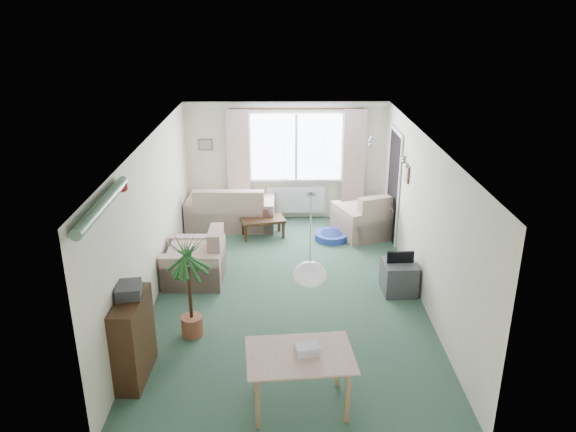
{
  "coord_description": "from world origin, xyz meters",
  "views": [
    {
      "loc": [
        -0.1,
        -7.67,
        4.21
      ],
      "look_at": [
        0.0,
        0.3,
        1.15
      ],
      "focal_mm": 35.0,
      "sensor_mm": 36.0,
      "label": 1
    }
  ],
  "objects_px": {
    "dining_table": "(300,381)",
    "tv_cube": "(399,277)",
    "pet_bed": "(332,236)",
    "armchair_corner": "(364,213)",
    "armchair_left": "(194,255)",
    "sofa": "(231,206)",
    "coffee_table": "(263,227)",
    "houseplant": "(189,286)",
    "bookshelf": "(133,339)"
  },
  "relations": [
    {
      "from": "armchair_corner",
      "to": "bookshelf",
      "type": "xyz_separation_m",
      "value": [
        -3.32,
        -4.33,
        0.08
      ]
    },
    {
      "from": "tv_cube",
      "to": "pet_bed",
      "type": "distance_m",
      "value": 2.22
    },
    {
      "from": "armchair_corner",
      "to": "sofa",
      "type": "bearing_deg",
      "value": -31.13
    },
    {
      "from": "armchair_corner",
      "to": "dining_table",
      "type": "xyz_separation_m",
      "value": [
        -1.39,
        -4.88,
        -0.11
      ]
    },
    {
      "from": "sofa",
      "to": "tv_cube",
      "type": "bearing_deg",
      "value": 136.82
    },
    {
      "from": "armchair_corner",
      "to": "tv_cube",
      "type": "relative_size",
      "value": 1.81
    },
    {
      "from": "bookshelf",
      "to": "pet_bed",
      "type": "height_order",
      "value": "bookshelf"
    },
    {
      "from": "dining_table",
      "to": "pet_bed",
      "type": "distance_m",
      "value": 4.73
    },
    {
      "from": "armchair_left",
      "to": "pet_bed",
      "type": "distance_m",
      "value": 2.86
    },
    {
      "from": "tv_cube",
      "to": "houseplant",
      "type": "bearing_deg",
      "value": -161.24
    },
    {
      "from": "dining_table",
      "to": "tv_cube",
      "type": "height_order",
      "value": "dining_table"
    },
    {
      "from": "coffee_table",
      "to": "houseplant",
      "type": "xyz_separation_m",
      "value": [
        -0.85,
        -3.37,
        0.55
      ]
    },
    {
      "from": "armchair_left",
      "to": "pet_bed",
      "type": "bearing_deg",
      "value": 124.8
    },
    {
      "from": "houseplant",
      "to": "tv_cube",
      "type": "distance_m",
      "value": 3.26
    },
    {
      "from": "armchair_left",
      "to": "tv_cube",
      "type": "xyz_separation_m",
      "value": [
        3.2,
        -0.45,
        -0.19
      ]
    },
    {
      "from": "houseplant",
      "to": "dining_table",
      "type": "distance_m",
      "value": 2.05
    },
    {
      "from": "dining_table",
      "to": "pet_bed",
      "type": "xyz_separation_m",
      "value": [
        0.75,
        4.66,
        -0.27
      ]
    },
    {
      "from": "bookshelf",
      "to": "dining_table",
      "type": "height_order",
      "value": "bookshelf"
    },
    {
      "from": "armchair_corner",
      "to": "coffee_table",
      "type": "relative_size",
      "value": 1.2
    },
    {
      "from": "tv_cube",
      "to": "bookshelf",
      "type": "bearing_deg",
      "value": -152.28
    },
    {
      "from": "armchair_left",
      "to": "coffee_table",
      "type": "height_order",
      "value": "armchair_left"
    },
    {
      "from": "bookshelf",
      "to": "pet_bed",
      "type": "xyz_separation_m",
      "value": [
        2.68,
        4.1,
        -0.46
      ]
    },
    {
      "from": "sofa",
      "to": "bookshelf",
      "type": "bearing_deg",
      "value": 82.39
    },
    {
      "from": "armchair_left",
      "to": "tv_cube",
      "type": "distance_m",
      "value": 3.24
    },
    {
      "from": "pet_bed",
      "to": "armchair_corner",
      "type": "bearing_deg",
      "value": 19.73
    },
    {
      "from": "tv_cube",
      "to": "sofa",
      "type": "bearing_deg",
      "value": 133.22
    },
    {
      "from": "sofa",
      "to": "houseplant",
      "type": "bearing_deg",
      "value": 88.14
    },
    {
      "from": "dining_table",
      "to": "armchair_left",
      "type": "bearing_deg",
      "value": 117.44
    },
    {
      "from": "dining_table",
      "to": "tv_cube",
      "type": "bearing_deg",
      "value": 58.36
    },
    {
      "from": "pet_bed",
      "to": "tv_cube",
      "type": "bearing_deg",
      "value": -67.31
    },
    {
      "from": "armchair_left",
      "to": "tv_cube",
      "type": "bearing_deg",
      "value": 82.57
    },
    {
      "from": "armchair_left",
      "to": "coffee_table",
      "type": "distance_m",
      "value": 2.06
    },
    {
      "from": "coffee_table",
      "to": "armchair_left",
      "type": "bearing_deg",
      "value": -120.76
    },
    {
      "from": "sofa",
      "to": "armchair_left",
      "type": "height_order",
      "value": "armchair_left"
    },
    {
      "from": "armchair_left",
      "to": "bookshelf",
      "type": "bearing_deg",
      "value": -7.17
    },
    {
      "from": "coffee_table",
      "to": "houseplant",
      "type": "bearing_deg",
      "value": -104.18
    },
    {
      "from": "bookshelf",
      "to": "houseplant",
      "type": "height_order",
      "value": "houseplant"
    },
    {
      "from": "armchair_left",
      "to": "houseplant",
      "type": "height_order",
      "value": "houseplant"
    },
    {
      "from": "pet_bed",
      "to": "bookshelf",
      "type": "bearing_deg",
      "value": -123.22
    },
    {
      "from": "sofa",
      "to": "armchair_left",
      "type": "distance_m",
      "value": 2.32
    },
    {
      "from": "armchair_corner",
      "to": "pet_bed",
      "type": "bearing_deg",
      "value": -1.13
    },
    {
      "from": "armchair_left",
      "to": "houseplant",
      "type": "distance_m",
      "value": 1.65
    },
    {
      "from": "dining_table",
      "to": "pet_bed",
      "type": "bearing_deg",
      "value": 80.79
    },
    {
      "from": "bookshelf",
      "to": "sofa",
      "type": "bearing_deg",
      "value": 83.57
    },
    {
      "from": "houseplant",
      "to": "dining_table",
      "type": "bearing_deg",
      "value": -46.02
    },
    {
      "from": "sofa",
      "to": "dining_table",
      "type": "height_order",
      "value": "sofa"
    },
    {
      "from": "armchair_left",
      "to": "coffee_table",
      "type": "bearing_deg",
      "value": 149.8
    },
    {
      "from": "houseplant",
      "to": "coffee_table",
      "type": "bearing_deg",
      "value": 75.82
    },
    {
      "from": "armchair_corner",
      "to": "coffee_table",
      "type": "bearing_deg",
      "value": -18.91
    },
    {
      "from": "houseplant",
      "to": "bookshelf",
      "type": "bearing_deg",
      "value": -120.94
    }
  ]
}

